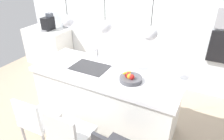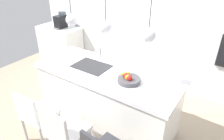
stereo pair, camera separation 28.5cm
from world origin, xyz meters
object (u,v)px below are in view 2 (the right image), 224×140
Objects in this scene: fruit_bowl at (128,79)px; chair_near at (36,114)px; coffee_machine at (61,21)px; chair_middle at (64,130)px.

chair_near is (-0.99, -0.81, -0.49)m from fruit_bowl.
chair_near is (1.72, -2.17, -0.55)m from coffee_machine.
coffee_machine is 0.43× the size of chair_near.
coffee_machine reaches higher than chair_middle.
chair_middle reaches higher than chair_near.
coffee_machine is 0.43× the size of chair_middle.
fruit_bowl reaches higher than chair_middle.
coffee_machine is 2.82m from chair_near.
fruit_bowl is 0.35× the size of chair_near.
fruit_bowl is 0.35× the size of chair_middle.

